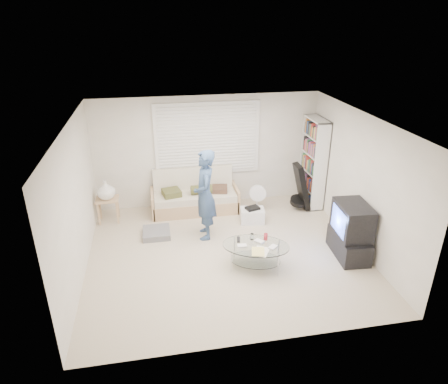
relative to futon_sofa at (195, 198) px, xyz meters
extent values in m
plane|color=tan|center=(0.36, -1.87, -0.31)|extent=(5.00, 5.00, 0.00)
cube|color=beige|center=(0.36, 0.38, 0.94)|extent=(5.00, 0.02, 2.50)
cube|color=beige|center=(0.36, -4.12, 0.94)|extent=(5.00, 0.02, 2.50)
cube|color=beige|center=(-2.14, -1.87, 0.94)|extent=(0.02, 4.50, 2.50)
cube|color=beige|center=(2.86, -1.87, 0.94)|extent=(0.02, 4.50, 2.50)
cube|color=white|center=(0.36, -1.87, 2.19)|extent=(5.00, 4.50, 0.02)
cube|color=white|center=(0.36, 0.35, 1.24)|extent=(2.32, 0.06, 1.62)
cube|color=black|center=(0.36, 0.34, 1.24)|extent=(2.20, 0.01, 1.50)
cube|color=silver|center=(0.36, 0.31, 1.24)|extent=(2.16, 0.04, 1.50)
cube|color=silver|center=(0.36, 0.33, 1.24)|extent=(2.32, 0.08, 1.62)
cube|color=tan|center=(0.00, -0.04, -0.16)|extent=(1.86, 0.74, 0.30)
cube|color=beige|center=(0.00, -0.06, 0.06)|extent=(1.79, 0.69, 0.15)
cube|color=beige|center=(0.00, 0.26, 0.34)|extent=(1.79, 0.21, 0.57)
cube|color=tan|center=(-0.93, -0.04, -0.05)|extent=(0.06, 0.74, 0.52)
cube|color=tan|center=(0.93, -0.04, -0.05)|extent=(0.06, 0.74, 0.52)
cube|color=#4D4826|center=(-0.51, -0.09, 0.20)|extent=(0.44, 0.44, 0.13)
cylinder|color=#4D4826|center=(0.14, -0.12, 0.24)|extent=(0.47, 0.20, 0.20)
cube|color=#493424|center=(0.56, -0.06, 0.20)|extent=(0.39, 0.39, 0.11)
cube|color=slate|center=(-0.89, -0.99, -0.25)|extent=(0.54, 0.54, 0.12)
cube|color=tan|center=(-1.86, -0.19, 0.21)|extent=(0.47, 0.38, 0.04)
cube|color=tan|center=(-2.05, -0.33, -0.05)|extent=(0.04, 0.04, 0.51)
cube|color=tan|center=(-1.67, -0.33, -0.05)|extent=(0.04, 0.04, 0.51)
cube|color=tan|center=(-2.05, -0.05, -0.05)|extent=(0.04, 0.04, 0.51)
cube|color=tan|center=(-1.67, -0.05, -0.05)|extent=(0.04, 0.04, 0.51)
imported|color=white|center=(-1.86, -0.19, 0.43)|extent=(0.38, 0.38, 0.40)
cube|color=white|center=(2.69, -0.13, 0.70)|extent=(0.32, 0.85, 2.01)
cube|color=black|center=(2.35, -0.38, 0.25)|extent=(0.38, 0.39, 1.06)
cylinder|color=black|center=(2.31, -0.38, -0.10)|extent=(0.39, 0.40, 0.19)
cylinder|color=white|center=(1.37, -0.27, -0.29)|extent=(0.25, 0.25, 0.03)
cylinder|color=white|center=(1.37, -0.27, -0.13)|extent=(0.04, 0.04, 0.32)
cylinder|color=white|center=(1.37, -0.27, 0.13)|extent=(0.39, 0.22, 0.38)
cylinder|color=white|center=(1.37, -0.27, 0.13)|extent=(0.11, 0.08, 0.10)
cube|color=white|center=(1.14, -0.77, -0.16)|extent=(0.54, 0.42, 0.30)
cube|color=black|center=(1.14, -0.77, 0.02)|extent=(0.32, 0.27, 0.05)
cube|color=black|center=(2.56, -2.33, -0.10)|extent=(0.57, 0.97, 0.42)
cube|color=black|center=(2.56, -2.33, 0.41)|extent=(0.58, 0.82, 0.61)
cube|color=#5276FF|center=(2.31, -2.31, 0.41)|extent=(0.06, 0.60, 0.46)
ellipsoid|color=silver|center=(0.79, -2.37, 0.11)|extent=(1.33, 1.07, 0.02)
ellipsoid|color=silver|center=(0.79, -2.37, -0.18)|extent=(1.02, 0.81, 0.01)
cylinder|color=silver|center=(0.33, -2.46, -0.11)|extent=(0.03, 0.03, 0.40)
cylinder|color=silver|center=(1.09, -2.72, -0.11)|extent=(0.03, 0.03, 0.40)
cylinder|color=silver|center=(0.48, -2.03, -0.11)|extent=(0.03, 0.03, 0.40)
cylinder|color=silver|center=(1.24, -2.28, -0.11)|extent=(0.03, 0.03, 0.40)
cube|color=white|center=(0.54, -2.38, 0.14)|extent=(0.16, 0.12, 0.04)
cube|color=white|center=(0.87, -2.29, 0.14)|extent=(0.18, 0.19, 0.04)
cube|color=white|center=(1.05, -2.52, 0.14)|extent=(0.19, 0.18, 0.04)
cylinder|color=silver|center=(0.77, -2.17, 0.18)|extent=(0.07, 0.07, 0.11)
cylinder|color=#DF3748|center=(1.00, -2.22, 0.18)|extent=(0.07, 0.07, 0.12)
cube|color=black|center=(0.53, -2.15, 0.13)|extent=(0.08, 0.19, 0.02)
cube|color=white|center=(0.82, -2.59, 0.13)|extent=(0.36, 0.39, 0.01)
cube|color=#E4D470|center=(0.77, -2.59, 0.13)|extent=(0.27, 0.33, 0.01)
imported|color=navy|center=(0.08, -1.17, 0.59)|extent=(0.47, 0.68, 1.79)
camera|label=1|loc=(-0.82, -8.06, 3.79)|focal=32.00mm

